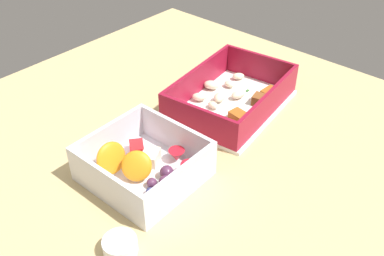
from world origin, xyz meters
TOP-DOWN VIEW (x-y plane):
  - table_surface at (0.00, 0.00)cm, footprint 80.00×80.00cm
  - pasta_container at (-13.21, -0.44)cm, footprint 23.31×17.24cm
  - fruit_bowl at (9.17, 1.11)cm, footprint 14.47×15.03cm
  - paper_cup_liner at (20.16, 8.32)cm, footprint 4.16×4.16cm

SIDE VIEW (x-z plane):
  - table_surface at x=0.00cm, z-range 0.00..2.00cm
  - paper_cup_liner at x=20.16cm, z-range 2.00..3.92cm
  - pasta_container at x=-13.21cm, z-range 0.89..6.67cm
  - fruit_bowl at x=9.17cm, z-range 1.14..6.88cm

